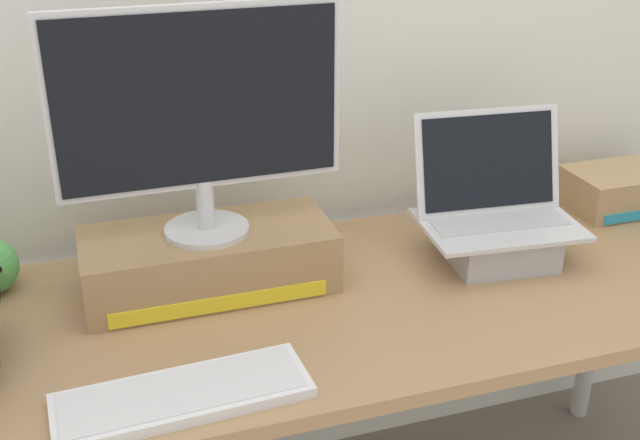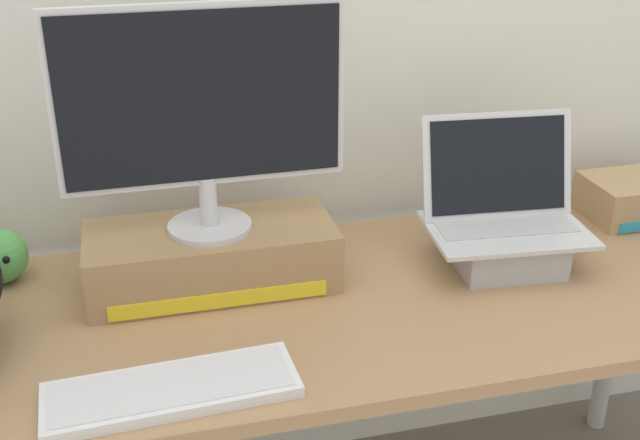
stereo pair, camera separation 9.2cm
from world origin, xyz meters
The scene contains 6 objects.
desk centered at (0.00, 0.00, 0.66)m, with size 1.98×0.69×0.73m.
toner_box_yellow centered at (-0.20, 0.12, 0.80)m, with size 0.51×0.23×0.13m.
desktop_monitor centered at (-0.20, 0.12, 1.11)m, with size 0.56×0.17×0.46m.
open_laptop centered at (0.43, 0.06, 0.80)m, with size 0.36×0.27×0.32m.
external_keyboard centered at (-0.32, -0.24, 0.74)m, with size 0.43×0.17×0.02m.
toner_box_cyan centered at (0.90, 0.21, 0.78)m, with size 0.32×0.18×0.10m.
Camera 1 is at (-0.43, -1.33, 1.56)m, focal length 44.56 mm.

